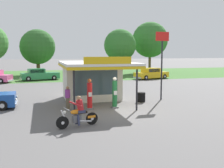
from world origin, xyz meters
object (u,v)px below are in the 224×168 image
(gas_pump_nearside, at_px, (90,95))
(parked_car_back_row_far_right, at_px, (151,74))
(motorcycle_with_rider, at_px, (78,114))
(roadside_pole_sign, at_px, (162,54))
(parked_car_back_row_left, at_px, (102,74))
(parked_car_back_row_centre, at_px, (39,75))
(bystander_chatting_near_pumps, at_px, (68,97))
(spare_tire_stack, at_px, (141,97))
(gas_pump_offside, at_px, (115,94))

(gas_pump_nearside, height_order, parked_car_back_row_far_right, gas_pump_nearside)
(motorcycle_with_rider, xyz_separation_m, roadside_pole_sign, (7.52, 6.03, 2.96))
(parked_car_back_row_left, height_order, parked_car_back_row_centre, parked_car_back_row_left)
(parked_car_back_row_left, bearing_deg, roadside_pole_sign, -86.97)
(bystander_chatting_near_pumps, height_order, spare_tire_stack, bystander_chatting_near_pumps)
(motorcycle_with_rider, bearing_deg, spare_tire_stack, 44.37)
(parked_car_back_row_left, relative_size, spare_tire_stack, 7.33)
(gas_pump_offside, bearing_deg, spare_tire_stack, 31.28)
(gas_pump_offside, bearing_deg, gas_pump_nearside, -180.00)
(parked_car_back_row_left, bearing_deg, parked_car_back_row_centre, 169.49)
(motorcycle_with_rider, height_order, parked_car_back_row_centre, parked_car_back_row_centre)
(gas_pump_offside, relative_size, parked_car_back_row_far_right, 0.38)
(bystander_chatting_near_pumps, height_order, roadside_pole_sign, roadside_pole_sign)
(parked_car_back_row_left, relative_size, roadside_pole_sign, 0.98)
(gas_pump_nearside, distance_m, bystander_chatting_near_pumps, 1.47)
(gas_pump_offside, height_order, parked_car_back_row_centre, gas_pump_offside)
(parked_car_back_row_centre, distance_m, roadside_pole_sign, 20.82)
(spare_tire_stack, bearing_deg, bystander_chatting_near_pumps, -168.42)
(motorcycle_with_rider, distance_m, bystander_chatting_near_pumps, 4.33)
(gas_pump_nearside, relative_size, spare_tire_stack, 2.83)
(parked_car_back_row_far_right, height_order, parked_car_back_row_centre, parked_car_back_row_centre)
(gas_pump_nearside, relative_size, parked_car_back_row_centre, 0.37)
(gas_pump_offside, distance_m, bystander_chatting_near_pumps, 3.17)
(motorcycle_with_rider, relative_size, parked_car_back_row_centre, 0.40)
(gas_pump_offside, xyz_separation_m, spare_tire_stack, (2.57, 1.56, -0.61))
(gas_pump_nearside, xyz_separation_m, motorcycle_with_rider, (-1.32, -3.93, -0.28))
(gas_pump_nearside, height_order, spare_tire_stack, gas_pump_nearside)
(bystander_chatting_near_pumps, relative_size, roadside_pole_sign, 0.29)
(parked_car_back_row_centre, bearing_deg, gas_pump_offside, -76.39)
(parked_car_back_row_left, xyz_separation_m, bystander_chatting_near_pumps, (-6.72, -18.47, 0.08))
(parked_car_back_row_far_right, xyz_separation_m, bystander_chatting_near_pumps, (-13.80, -17.61, 0.08))
(gas_pump_offside, xyz_separation_m, roadside_pole_sign, (4.47, 2.09, 2.64))
(gas_pump_nearside, relative_size, roadside_pole_sign, 0.38)
(parked_car_back_row_left, xyz_separation_m, roadside_pole_sign, (0.89, -16.76, 2.89))
(parked_car_back_row_centre, distance_m, bystander_chatting_near_pumps, 20.13)
(parked_car_back_row_far_right, distance_m, spare_tire_stack, 18.33)
(gas_pump_nearside, distance_m, gas_pump_offside, 1.73)
(spare_tire_stack, bearing_deg, roadside_pole_sign, 15.69)
(parked_car_back_row_left, relative_size, bystander_chatting_near_pumps, 3.44)
(gas_pump_nearside, height_order, parked_car_back_row_left, gas_pump_nearside)
(gas_pump_offside, bearing_deg, bystander_chatting_near_pumps, 172.92)
(motorcycle_with_rider, xyz_separation_m, parked_car_back_row_left, (6.63, 22.79, 0.07))
(roadside_pole_sign, bearing_deg, motorcycle_with_rider, -141.30)
(parked_car_back_row_far_right, height_order, parked_car_back_row_left, parked_car_back_row_left)
(parked_car_back_row_centre, relative_size, spare_tire_stack, 7.58)
(bystander_chatting_near_pumps, bearing_deg, gas_pump_nearside, -15.44)
(motorcycle_with_rider, bearing_deg, roadside_pole_sign, 38.70)
(spare_tire_stack, bearing_deg, motorcycle_with_rider, -135.63)
(gas_pump_offside, distance_m, roadside_pole_sign, 5.60)
(gas_pump_offside, height_order, bystander_chatting_near_pumps, gas_pump_offside)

